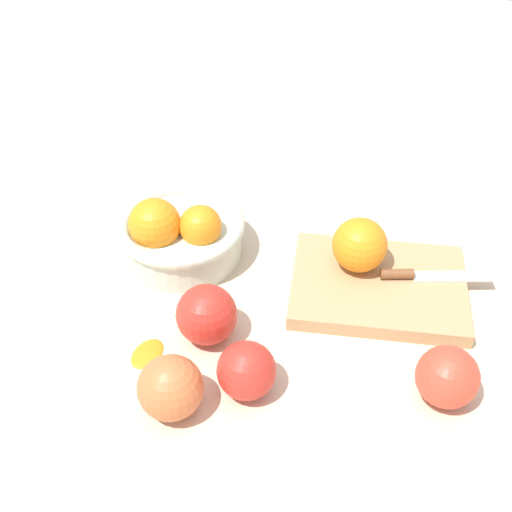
{
  "coord_description": "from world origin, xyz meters",
  "views": [
    {
      "loc": [
        0.1,
        -0.65,
        0.64
      ],
      "look_at": [
        -0.02,
        0.03,
        0.04
      ],
      "focal_mm": 46.62,
      "sensor_mm": 36.0,
      "label": 1
    }
  ],
  "objects_px": {
    "bowl": "(179,233)",
    "orange_on_board": "(360,245)",
    "cutting_board": "(378,286)",
    "apple_front_left_2": "(171,388)",
    "apple_front_right": "(447,377)",
    "apple_front_center": "(244,370)",
    "knife": "(421,275)",
    "apple_front_left": "(207,315)"
  },
  "relations": [
    {
      "from": "bowl",
      "to": "knife",
      "type": "distance_m",
      "value": 0.34
    },
    {
      "from": "orange_on_board",
      "to": "apple_front_left_2",
      "type": "distance_m",
      "value": 0.33
    },
    {
      "from": "apple_front_center",
      "to": "apple_front_right",
      "type": "bearing_deg",
      "value": 7.18
    },
    {
      "from": "bowl",
      "to": "apple_front_center",
      "type": "height_order",
      "value": "bowl"
    },
    {
      "from": "bowl",
      "to": "apple_front_left_2",
      "type": "relative_size",
      "value": 2.42
    },
    {
      "from": "orange_on_board",
      "to": "knife",
      "type": "bearing_deg",
      "value": -6.3
    },
    {
      "from": "cutting_board",
      "to": "apple_front_left_2",
      "type": "bearing_deg",
      "value": -133.93
    },
    {
      "from": "apple_front_left",
      "to": "bowl",
      "type": "bearing_deg",
      "value": 116.58
    },
    {
      "from": "apple_front_left_2",
      "to": "apple_front_left",
      "type": "bearing_deg",
      "value": 82.98
    },
    {
      "from": "apple_front_center",
      "to": "bowl",
      "type": "bearing_deg",
      "value": 121.37
    },
    {
      "from": "apple_front_center",
      "to": "apple_front_left_2",
      "type": "xyz_separation_m",
      "value": [
        -0.08,
        -0.04,
        0.0
      ]
    },
    {
      "from": "bowl",
      "to": "orange_on_board",
      "type": "xyz_separation_m",
      "value": [
        0.26,
        -0.0,
        0.02
      ]
    },
    {
      "from": "apple_front_left",
      "to": "apple_front_center",
      "type": "distance_m",
      "value": 0.1
    },
    {
      "from": "bowl",
      "to": "apple_front_center",
      "type": "distance_m",
      "value": 0.26
    },
    {
      "from": "knife",
      "to": "apple_front_left",
      "type": "distance_m",
      "value": 0.3
    },
    {
      "from": "orange_on_board",
      "to": "apple_front_left_2",
      "type": "bearing_deg",
      "value": -126.77
    },
    {
      "from": "bowl",
      "to": "knife",
      "type": "bearing_deg",
      "value": -2.35
    },
    {
      "from": "bowl",
      "to": "orange_on_board",
      "type": "bearing_deg",
      "value": -1.0
    },
    {
      "from": "orange_on_board",
      "to": "apple_front_left",
      "type": "xyz_separation_m",
      "value": [
        -0.18,
        -0.14,
        -0.02
      ]
    },
    {
      "from": "apple_front_center",
      "to": "knife",
      "type": "bearing_deg",
      "value": 45.71
    },
    {
      "from": "knife",
      "to": "apple_front_center",
      "type": "bearing_deg",
      "value": -134.29
    },
    {
      "from": "apple_front_left",
      "to": "apple_front_left_2",
      "type": "relative_size",
      "value": 1.02
    },
    {
      "from": "apple_front_center",
      "to": "orange_on_board",
      "type": "bearing_deg",
      "value": 61.76
    },
    {
      "from": "orange_on_board",
      "to": "apple_front_left",
      "type": "bearing_deg",
      "value": -141.43
    },
    {
      "from": "bowl",
      "to": "apple_front_left",
      "type": "bearing_deg",
      "value": -63.42
    },
    {
      "from": "apple_front_left_2",
      "to": "apple_front_center",
      "type": "bearing_deg",
      "value": 28.12
    },
    {
      "from": "cutting_board",
      "to": "apple_front_left",
      "type": "bearing_deg",
      "value": -150.85
    },
    {
      "from": "cutting_board",
      "to": "apple_front_center",
      "type": "xyz_separation_m",
      "value": [
        -0.15,
        -0.2,
        0.02
      ]
    },
    {
      "from": "apple_front_right",
      "to": "apple_front_left_2",
      "type": "xyz_separation_m",
      "value": [
        -0.31,
        -0.07,
        0.0
      ]
    },
    {
      "from": "apple_front_left",
      "to": "apple_front_left_2",
      "type": "bearing_deg",
      "value": -97.02
    },
    {
      "from": "apple_front_right",
      "to": "apple_front_left_2",
      "type": "relative_size",
      "value": 0.97
    },
    {
      "from": "orange_on_board",
      "to": "knife",
      "type": "xyz_separation_m",
      "value": [
        0.09,
        -0.01,
        -0.03
      ]
    },
    {
      "from": "bowl",
      "to": "apple_front_left",
      "type": "distance_m",
      "value": 0.17
    },
    {
      "from": "knife",
      "to": "apple_front_left",
      "type": "xyz_separation_m",
      "value": [
        -0.27,
        -0.14,
        0.01
      ]
    },
    {
      "from": "cutting_board",
      "to": "apple_front_left_2",
      "type": "distance_m",
      "value": 0.33
    },
    {
      "from": "cutting_board",
      "to": "apple_front_left_2",
      "type": "xyz_separation_m",
      "value": [
        -0.23,
        -0.24,
        0.03
      ]
    },
    {
      "from": "apple_front_left",
      "to": "apple_front_left_2",
      "type": "xyz_separation_m",
      "value": [
        -0.01,
        -0.12,
        -0.0
      ]
    },
    {
      "from": "bowl",
      "to": "apple_front_left",
      "type": "relative_size",
      "value": 2.37
    },
    {
      "from": "cutting_board",
      "to": "orange_on_board",
      "type": "distance_m",
      "value": 0.06
    },
    {
      "from": "apple_front_left_2",
      "to": "bowl",
      "type": "bearing_deg",
      "value": 102.71
    },
    {
      "from": "knife",
      "to": "apple_front_left_2",
      "type": "height_order",
      "value": "apple_front_left_2"
    },
    {
      "from": "cutting_board",
      "to": "apple_front_right",
      "type": "relative_size",
      "value": 3.21
    }
  ]
}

